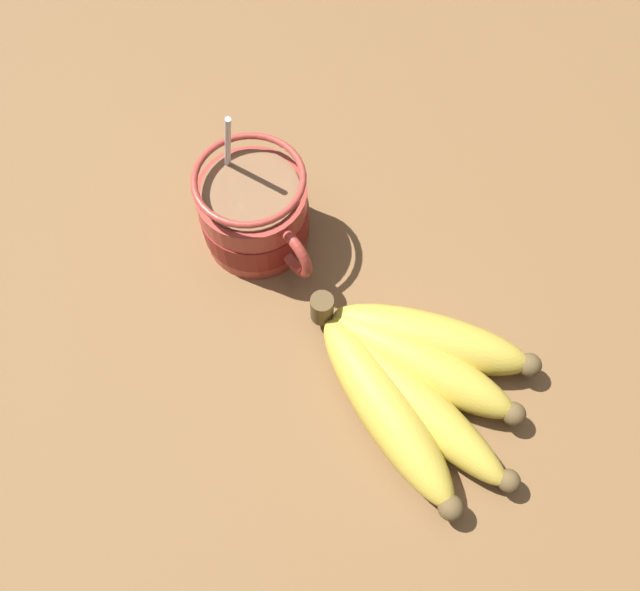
{
  "coord_description": "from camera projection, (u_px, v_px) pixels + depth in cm",
  "views": [
    {
      "loc": [
        20.53,
        -14.75,
        53.74
      ],
      "look_at": [
        2.66,
        -0.58,
        6.8
      ],
      "focal_mm": 35.0,
      "sensor_mm": 36.0,
      "label": 1
    }
  ],
  "objects": [
    {
      "name": "coffee_mug",
      "position": [
        253.0,
        215.0,
        0.56
      ],
      "size": [
        13.3,
        9.84,
        14.54
      ],
      "color": "#B23D33",
      "rests_on": "table"
    },
    {
      "name": "banana_bunch",
      "position": [
        413.0,
        377.0,
        0.51
      ],
      "size": [
        21.77,
        16.83,
        4.51
      ],
      "color": "brown",
      "rests_on": "table"
    },
    {
      "name": "table",
      "position": [
        307.0,
        297.0,
        0.58
      ],
      "size": [
        125.17,
        125.17,
        2.82
      ],
      "color": "brown",
      "rests_on": "ground"
    }
  ]
}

